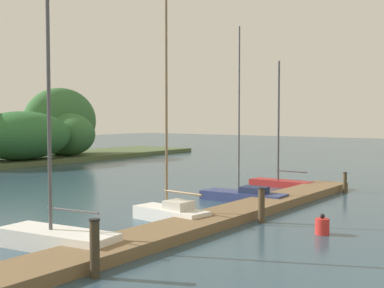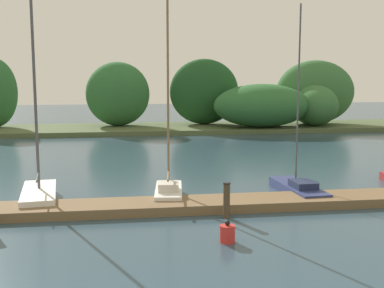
{
  "view_description": "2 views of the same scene",
  "coord_description": "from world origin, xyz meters",
  "px_view_note": "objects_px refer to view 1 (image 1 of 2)",
  "views": [
    {
      "loc": [
        -12.61,
        -0.07,
        3.9
      ],
      "look_at": [
        2.7,
        10.97,
        2.89
      ],
      "focal_mm": 48.78,
      "sensor_mm": 36.0,
      "label": 1
    },
    {
      "loc": [
        0.57,
        -7.74,
        5.05
      ],
      "look_at": [
        3.56,
        12.92,
        2.13
      ],
      "focal_mm": 46.03,
      "sensor_mm": 36.0,
      "label": 2
    }
  ],
  "objects_px": {
    "sailboat_3": "(169,210)",
    "channel_buoy_1": "(322,226)",
    "mooring_piling_1": "(95,248)",
    "mooring_piling_2": "(261,205)",
    "sailboat_4": "(242,194)",
    "sailboat_5": "(280,180)",
    "mooring_piling_3": "(345,182)",
    "sailboat_2": "(53,235)"
  },
  "relations": [
    {
      "from": "sailboat_3",
      "to": "channel_buoy_1",
      "type": "xyz_separation_m",
      "value": [
        1.27,
        -5.42,
        -0.16
      ]
    },
    {
      "from": "mooring_piling_1",
      "to": "mooring_piling_2",
      "type": "distance_m",
      "value": 8.17
    },
    {
      "from": "sailboat_4",
      "to": "channel_buoy_1",
      "type": "bearing_deg",
      "value": 139.12
    },
    {
      "from": "sailboat_4",
      "to": "mooring_piling_2",
      "type": "relative_size",
      "value": 6.19
    },
    {
      "from": "sailboat_3",
      "to": "sailboat_5",
      "type": "distance_m",
      "value": 11.12
    },
    {
      "from": "sailboat_4",
      "to": "sailboat_5",
      "type": "height_order",
      "value": "sailboat_4"
    },
    {
      "from": "mooring_piling_1",
      "to": "mooring_piling_2",
      "type": "bearing_deg",
      "value": -1.0
    },
    {
      "from": "sailboat_3",
      "to": "mooring_piling_1",
      "type": "height_order",
      "value": "sailboat_3"
    },
    {
      "from": "mooring_piling_1",
      "to": "mooring_piling_3",
      "type": "height_order",
      "value": "mooring_piling_1"
    },
    {
      "from": "sailboat_2",
      "to": "mooring_piling_2",
      "type": "height_order",
      "value": "sailboat_2"
    },
    {
      "from": "sailboat_2",
      "to": "sailboat_3",
      "type": "xyz_separation_m",
      "value": [
        5.16,
        -0.27,
        0.01
      ]
    },
    {
      "from": "channel_buoy_1",
      "to": "sailboat_4",
      "type": "bearing_deg",
      "value": 52.44
    },
    {
      "from": "sailboat_2",
      "to": "mooring_piling_1",
      "type": "relative_size",
      "value": 5.96
    },
    {
      "from": "sailboat_4",
      "to": "mooring_piling_1",
      "type": "distance_m",
      "value": 12.24
    },
    {
      "from": "sailboat_2",
      "to": "mooring_piling_2",
      "type": "bearing_deg",
      "value": -121.14
    },
    {
      "from": "sailboat_3",
      "to": "channel_buoy_1",
      "type": "bearing_deg",
      "value": -160.56
    },
    {
      "from": "sailboat_5",
      "to": "channel_buoy_1",
      "type": "height_order",
      "value": "sailboat_5"
    },
    {
      "from": "mooring_piling_3",
      "to": "mooring_piling_2",
      "type": "bearing_deg",
      "value": -179.29
    },
    {
      "from": "sailboat_4",
      "to": "mooring_piling_2",
      "type": "bearing_deg",
      "value": 125.39
    },
    {
      "from": "sailboat_5",
      "to": "mooring_piling_3",
      "type": "height_order",
      "value": "sailboat_5"
    },
    {
      "from": "sailboat_3",
      "to": "sailboat_5",
      "type": "xyz_separation_m",
      "value": [
        11.07,
        0.96,
        -0.05
      ]
    },
    {
      "from": "sailboat_2",
      "to": "mooring_piling_3",
      "type": "relative_size",
      "value": 8.19
    },
    {
      "from": "sailboat_3",
      "to": "mooring_piling_1",
      "type": "xyz_separation_m",
      "value": [
        -6.37,
        -2.74,
        0.29
      ]
    },
    {
      "from": "sailboat_3",
      "to": "mooring_piling_1",
      "type": "bearing_deg",
      "value": 119.52
    },
    {
      "from": "sailboat_3",
      "to": "sailboat_4",
      "type": "height_order",
      "value": "sailboat_3"
    },
    {
      "from": "sailboat_5",
      "to": "channel_buoy_1",
      "type": "bearing_deg",
      "value": 124.26
    },
    {
      "from": "sailboat_4",
      "to": "mooring_piling_1",
      "type": "bearing_deg",
      "value": 100.14
    },
    {
      "from": "mooring_piling_2",
      "to": "sailboat_5",
      "type": "bearing_deg",
      "value": 22.48
    },
    {
      "from": "channel_buoy_1",
      "to": "mooring_piling_1",
      "type": "bearing_deg",
      "value": 160.64
    },
    {
      "from": "sailboat_2",
      "to": "channel_buoy_1",
      "type": "xyz_separation_m",
      "value": [
        6.43,
        -5.69,
        -0.15
      ]
    },
    {
      "from": "sailboat_4",
      "to": "sailboat_5",
      "type": "xyz_separation_m",
      "value": [
        5.55,
        0.85,
        0.07
      ]
    },
    {
      "from": "mooring_piling_1",
      "to": "channel_buoy_1",
      "type": "height_order",
      "value": "mooring_piling_1"
    },
    {
      "from": "sailboat_2",
      "to": "mooring_piling_1",
      "type": "distance_m",
      "value": 3.26
    },
    {
      "from": "sailboat_2",
      "to": "channel_buoy_1",
      "type": "bearing_deg",
      "value": -138.28
    },
    {
      "from": "mooring_piling_2",
      "to": "mooring_piling_3",
      "type": "relative_size",
      "value": 1.23
    },
    {
      "from": "sailboat_2",
      "to": "sailboat_3",
      "type": "relative_size",
      "value": 1.01
    },
    {
      "from": "mooring_piling_2",
      "to": "channel_buoy_1",
      "type": "xyz_separation_m",
      "value": [
        -0.52,
        -2.54,
        -0.37
      ]
    },
    {
      "from": "sailboat_3",
      "to": "sailboat_5",
      "type": "relative_size",
      "value": 1.22
    },
    {
      "from": "mooring_piling_1",
      "to": "mooring_piling_2",
      "type": "xyz_separation_m",
      "value": [
        8.17,
        -0.14,
        -0.08
      ]
    },
    {
      "from": "sailboat_5",
      "to": "channel_buoy_1",
      "type": "relative_size",
      "value": 10.05
    },
    {
      "from": "sailboat_2",
      "to": "sailboat_4",
      "type": "bearing_deg",
      "value": -97.63
    },
    {
      "from": "mooring_piling_2",
      "to": "sailboat_3",
      "type": "bearing_deg",
      "value": 121.88
    }
  ]
}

